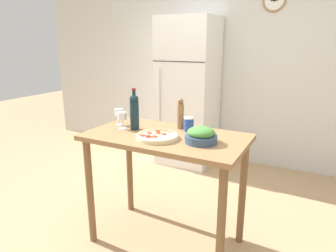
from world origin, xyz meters
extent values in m
plane|color=tan|center=(0.00, 0.00, 0.00)|extent=(14.00, 14.00, 0.00)
cube|color=silver|center=(0.00, 2.05, 1.30)|extent=(6.40, 0.06, 2.60)
torus|color=#997047|center=(0.36, 2.01, 2.05)|extent=(0.27, 0.02, 0.27)
cylinder|color=white|center=(0.36, 2.01, 2.05)|extent=(0.23, 0.01, 0.23)
cube|color=black|center=(0.36, 2.01, 2.05)|extent=(0.08, 0.01, 0.01)
cube|color=white|center=(-0.56, 1.68, 0.94)|extent=(0.69, 0.63, 1.89)
cube|color=black|center=(-0.56, 1.37, 1.36)|extent=(0.67, 0.01, 0.01)
cylinder|color=#B2B2B7|center=(-0.81, 1.35, 0.85)|extent=(0.02, 0.02, 0.85)
cube|color=olive|center=(0.00, 0.00, 0.89)|extent=(1.19, 0.66, 0.04)
cylinder|color=brown|center=(-0.53, -0.27, 0.44)|extent=(0.06, 0.06, 0.87)
cylinder|color=brown|center=(0.53, -0.27, 0.44)|extent=(0.06, 0.06, 0.87)
cylinder|color=brown|center=(-0.53, 0.27, 0.44)|extent=(0.06, 0.06, 0.87)
cylinder|color=brown|center=(0.53, 0.27, 0.44)|extent=(0.06, 0.06, 0.87)
cylinder|color=#142833|center=(-0.29, 0.02, 1.02)|extent=(0.07, 0.07, 0.22)
sphere|color=#142833|center=(-0.29, 0.02, 1.15)|extent=(0.07, 0.07, 0.07)
cylinder|color=#142833|center=(-0.29, 0.02, 1.18)|extent=(0.03, 0.03, 0.07)
cylinder|color=maroon|center=(-0.29, 0.02, 1.23)|extent=(0.03, 0.03, 0.02)
cylinder|color=silver|center=(-0.38, -0.02, 0.91)|extent=(0.07, 0.07, 0.00)
cylinder|color=silver|center=(-0.38, -0.02, 0.95)|extent=(0.01, 0.01, 0.07)
cylinder|color=white|center=(-0.38, -0.02, 1.02)|extent=(0.07, 0.07, 0.06)
cylinder|color=maroon|center=(-0.38, -0.02, 0.99)|extent=(0.06, 0.06, 0.01)
cylinder|color=silver|center=(-0.48, 0.07, 0.91)|extent=(0.07, 0.07, 0.00)
cylinder|color=silver|center=(-0.48, 0.07, 0.95)|extent=(0.01, 0.01, 0.07)
cylinder|color=white|center=(-0.48, 0.07, 1.02)|extent=(0.07, 0.07, 0.06)
cylinder|color=maroon|center=(-0.48, 0.07, 0.99)|extent=(0.06, 0.06, 0.01)
cylinder|color=olive|center=(0.02, 0.21, 1.01)|extent=(0.05, 0.05, 0.20)
sphere|color=brown|center=(0.02, 0.21, 1.13)|extent=(0.05, 0.05, 0.05)
cylinder|color=#384C6B|center=(0.30, -0.05, 0.94)|extent=(0.22, 0.22, 0.05)
ellipsoid|color=#478438|center=(0.30, -0.05, 0.98)|extent=(0.19, 0.19, 0.08)
cylinder|color=beige|center=(-0.01, -0.11, 0.92)|extent=(0.30, 0.30, 0.02)
torus|color=beige|center=(-0.01, -0.11, 0.93)|extent=(0.30, 0.30, 0.02)
cylinder|color=red|center=(-0.09, -0.08, 0.93)|extent=(0.04, 0.04, 0.01)
cylinder|color=red|center=(-0.06, -0.02, 0.93)|extent=(0.04, 0.04, 0.01)
cylinder|color=red|center=(-0.06, -0.15, 0.93)|extent=(0.04, 0.04, 0.01)
cylinder|color=red|center=(-0.10, -0.16, 0.93)|extent=(0.04, 0.04, 0.01)
cylinder|color=red|center=(-0.03, -0.06, 0.93)|extent=(0.04, 0.04, 0.01)
cylinder|color=red|center=(0.02, -0.06, 0.93)|extent=(0.04, 0.04, 0.01)
cylinder|color=red|center=(-0.05, -0.17, 0.93)|extent=(0.04, 0.04, 0.01)
cylinder|color=red|center=(-0.02, -0.14, 0.93)|extent=(0.05, 0.05, 0.01)
cylinder|color=#284CA3|center=(0.11, 0.17, 0.96)|extent=(0.08, 0.08, 0.10)
cylinder|color=white|center=(0.11, 0.17, 1.01)|extent=(0.08, 0.08, 0.01)
camera|label=1|loc=(0.99, -1.88, 1.56)|focal=32.00mm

